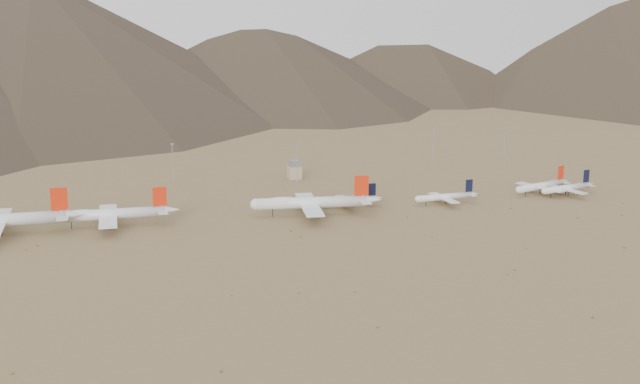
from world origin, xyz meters
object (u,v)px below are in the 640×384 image
object	(u,v)px
narrowbody_a	(348,200)
control_tower	(295,171)
widebody_centre	(111,214)
widebody_east	(312,202)
narrowbody_b	(446,197)

from	to	relation	value
narrowbody_a	control_tower	xyz separation A→B (m)	(-7.41, 85.33, 1.19)
widebody_centre	widebody_east	world-z (taller)	widebody_east
widebody_east	narrowbody_b	distance (m)	79.61
widebody_east	control_tower	bearing A→B (deg)	89.12
narrowbody_a	narrowbody_b	distance (m)	55.71
narrowbody_b	widebody_east	bearing A→B (deg)	-179.54
widebody_centre	narrowbody_a	distance (m)	126.89
widebody_centre	narrowbody_a	size ratio (longest dim) A/B	1.66
widebody_centre	narrowbody_a	xyz separation A→B (m)	(126.71, 6.35, -2.43)
widebody_centre	widebody_east	size ratio (longest dim) A/B	0.92
control_tower	narrowbody_a	bearing A→B (deg)	-85.04
widebody_east	narrowbody_b	size ratio (longest dim) A/B	1.75
widebody_centre	narrowbody_b	world-z (taller)	widebody_centre
widebody_east	control_tower	distance (m)	100.04
narrowbody_a	control_tower	bearing A→B (deg)	99.82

